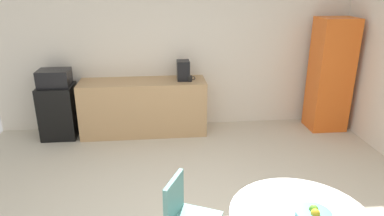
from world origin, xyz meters
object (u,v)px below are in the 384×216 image
at_px(microwave, 54,78).
at_px(mug_white, 190,78).
at_px(mini_fridge, 59,111).
at_px(chair_teal, 184,211).
at_px(coffee_maker, 183,70).
at_px(fruit_bowl, 313,216).
at_px(locker_cabinet, 330,75).

relative_size(microwave, mug_white, 3.72).
bearing_deg(mini_fridge, chair_teal, -58.50).
distance_m(mug_white, coffee_maker, 0.18).
bearing_deg(microwave, coffee_maker, 0.00).
xyz_separation_m(mini_fridge, fruit_bowl, (2.75, -3.42, 0.33)).
bearing_deg(microwave, mini_fridge, 0.00).
height_order(mini_fridge, chair_teal, mini_fridge).
height_order(locker_cabinet, fruit_bowl, locker_cabinet).
height_order(mini_fridge, locker_cabinet, locker_cabinet).
height_order(microwave, mug_white, microwave).
bearing_deg(locker_cabinet, coffee_maker, 177.67).
distance_m(mini_fridge, coffee_maker, 2.13).
bearing_deg(mug_white, locker_cabinet, -0.04).
xyz_separation_m(microwave, chair_teal, (1.80, -2.94, -0.47)).
distance_m(microwave, locker_cabinet, 4.49).
relative_size(microwave, fruit_bowl, 1.78).
height_order(mini_fridge, coffee_maker, coffee_maker).
bearing_deg(coffee_maker, chair_teal, -94.47).
bearing_deg(microwave, chair_teal, -58.50).
xyz_separation_m(fruit_bowl, mug_white, (-0.62, 3.32, 0.19)).
xyz_separation_m(microwave, mug_white, (2.13, -0.10, -0.04)).
height_order(microwave, locker_cabinet, locker_cabinet).
xyz_separation_m(microwave, coffee_maker, (2.03, 0.00, 0.07)).
bearing_deg(mini_fridge, microwave, 0.00).
distance_m(chair_teal, fruit_bowl, 1.09).
xyz_separation_m(chair_teal, fruit_bowl, (0.95, -0.47, 0.24)).
height_order(chair_teal, fruit_bowl, same).
relative_size(mini_fridge, mug_white, 6.68).
relative_size(chair_teal, coffee_maker, 2.59).
relative_size(microwave, locker_cabinet, 0.26).
relative_size(chair_teal, mug_white, 6.43).
height_order(mug_white, coffee_maker, coffee_maker).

